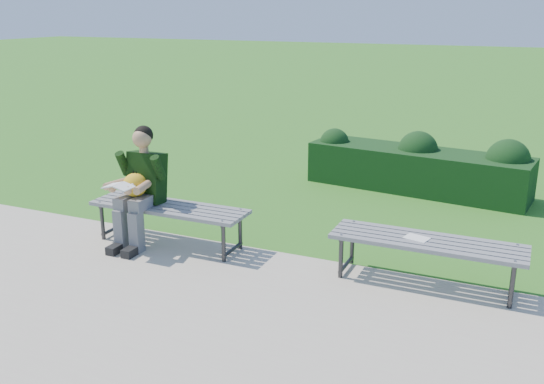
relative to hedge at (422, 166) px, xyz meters
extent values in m
plane|color=#157B15|center=(-0.72, -3.02, -0.37)|extent=(80.00, 80.00, 0.00)
cube|color=#C0B5A0|center=(-0.72, -4.77, -0.36)|extent=(30.00, 3.50, 0.02)
cube|color=#0C390F|center=(-0.07, -0.01, -0.07)|extent=(3.23, 1.18, 0.60)
sphere|color=#0C390F|center=(-1.36, 0.09, 0.20)|extent=(0.50, 0.50, 0.45)
sphere|color=#0C390F|center=(-0.09, 0.06, 0.20)|extent=(0.65, 0.65, 0.58)
sphere|color=#0C390F|center=(1.15, -0.05, 0.20)|extent=(0.67, 0.67, 0.60)
cube|color=slate|center=(-2.15, -3.51, 0.08)|extent=(1.80, 0.08, 0.04)
cube|color=slate|center=(-2.15, -3.40, 0.08)|extent=(1.80, 0.08, 0.04)
cube|color=slate|center=(-2.15, -3.30, 0.08)|extent=(1.80, 0.08, 0.04)
cube|color=slate|center=(-2.15, -3.20, 0.08)|extent=(1.80, 0.09, 0.04)
cube|color=slate|center=(-2.15, -3.09, 0.08)|extent=(1.80, 0.09, 0.04)
cylinder|color=#2D2D30|center=(-2.93, -3.49, -0.14)|extent=(0.04, 0.04, 0.41)
cylinder|color=#2D2D30|center=(-2.93, -3.11, -0.14)|extent=(0.04, 0.04, 0.41)
cylinder|color=#2D2D30|center=(-2.93, -3.30, 0.04)|extent=(0.04, 0.42, 0.04)
cylinder|color=#2D2D30|center=(-2.93, -3.30, -0.29)|extent=(0.04, 0.42, 0.04)
cylinder|color=gray|center=(-2.93, -3.51, 0.11)|extent=(0.02, 0.02, 0.01)
cylinder|color=gray|center=(-2.93, -3.09, 0.11)|extent=(0.02, 0.02, 0.01)
cylinder|color=#2D2D30|center=(-1.37, -3.49, -0.14)|extent=(0.04, 0.04, 0.41)
cylinder|color=#2D2D30|center=(-1.37, -3.11, -0.14)|extent=(0.04, 0.04, 0.41)
cylinder|color=#2D2D30|center=(-1.37, -3.30, 0.04)|extent=(0.04, 0.42, 0.04)
cylinder|color=#2D2D30|center=(-1.37, -3.30, -0.29)|extent=(0.04, 0.42, 0.04)
cylinder|color=gray|center=(-1.37, -3.51, 0.11)|extent=(0.02, 0.02, 0.01)
cylinder|color=gray|center=(-1.37, -3.09, 0.11)|extent=(0.02, 0.02, 0.01)
cube|color=slate|center=(0.64, -3.39, 0.08)|extent=(1.80, 0.08, 0.04)
cube|color=slate|center=(0.64, -3.28, 0.08)|extent=(1.80, 0.08, 0.04)
cube|color=slate|center=(0.64, -3.18, 0.08)|extent=(1.80, 0.09, 0.04)
cube|color=slate|center=(0.64, -3.08, 0.08)|extent=(1.80, 0.09, 0.04)
cube|color=slate|center=(0.64, -2.97, 0.08)|extent=(1.80, 0.09, 0.04)
cylinder|color=#2D2D30|center=(-0.14, -3.37, -0.14)|extent=(0.04, 0.04, 0.41)
cylinder|color=#2D2D30|center=(-0.14, -2.99, -0.14)|extent=(0.04, 0.04, 0.41)
cylinder|color=#2D2D30|center=(-0.14, -3.18, 0.04)|extent=(0.04, 0.42, 0.04)
cylinder|color=#2D2D30|center=(-0.14, -3.18, -0.29)|extent=(0.04, 0.42, 0.04)
cylinder|color=gray|center=(-0.14, -3.39, 0.11)|extent=(0.02, 0.02, 0.01)
cylinder|color=gray|center=(-0.14, -2.97, 0.11)|extent=(0.02, 0.02, 0.01)
cylinder|color=#2D2D30|center=(1.42, -3.37, -0.14)|extent=(0.04, 0.04, 0.41)
cylinder|color=#2D2D30|center=(1.42, -2.99, -0.14)|extent=(0.04, 0.04, 0.41)
cylinder|color=#2D2D30|center=(1.42, -3.18, 0.04)|extent=(0.04, 0.42, 0.04)
cylinder|color=#2D2D30|center=(1.42, -3.18, -0.29)|extent=(0.04, 0.42, 0.04)
cylinder|color=gray|center=(1.42, -3.39, 0.11)|extent=(0.02, 0.02, 0.01)
cylinder|color=gray|center=(1.42, -2.97, 0.11)|extent=(0.02, 0.02, 0.01)
cube|color=slate|center=(-2.55, -3.46, 0.17)|extent=(0.14, 0.42, 0.13)
cube|color=slate|center=(-2.35, -3.46, 0.17)|extent=(0.14, 0.42, 0.13)
cube|color=slate|center=(-2.55, -3.64, -0.12)|extent=(0.12, 0.13, 0.45)
cube|color=slate|center=(-2.35, -3.64, -0.12)|extent=(0.12, 0.13, 0.45)
cube|color=black|center=(-2.55, -3.74, -0.30)|extent=(0.11, 0.26, 0.09)
cube|color=black|center=(-2.35, -3.74, -0.30)|extent=(0.11, 0.26, 0.09)
cube|color=black|center=(-2.45, -3.26, 0.38)|extent=(0.40, 0.30, 0.59)
cylinder|color=tan|center=(-2.45, -3.28, 0.70)|extent=(0.10, 0.10, 0.08)
sphere|color=tan|center=(-2.45, -3.30, 0.83)|extent=(0.21, 0.21, 0.21)
sphere|color=black|center=(-2.45, -3.27, 0.86)|extent=(0.21, 0.21, 0.21)
cylinder|color=black|center=(-2.68, -3.36, 0.54)|extent=(0.10, 0.21, 0.30)
cylinder|color=black|center=(-2.22, -3.36, 0.54)|extent=(0.10, 0.21, 0.30)
cylinder|color=tan|center=(-2.62, -3.58, 0.37)|extent=(0.14, 0.31, 0.08)
cylinder|color=tan|center=(-2.28, -3.58, 0.37)|extent=(0.14, 0.31, 0.08)
sphere|color=tan|center=(-2.55, -3.74, 0.37)|extent=(0.09, 0.09, 0.09)
sphere|color=tan|center=(-2.35, -3.74, 0.37)|extent=(0.09, 0.09, 0.09)
sphere|color=gold|center=(-2.45, -3.48, 0.35)|extent=(0.26, 0.26, 0.26)
cone|color=#D95115|center=(-2.45, -3.59, 0.35)|extent=(0.08, 0.08, 0.08)
cone|color=black|center=(-2.47, -3.47, 0.48)|extent=(0.03, 0.05, 0.08)
cone|color=black|center=(-2.44, -3.46, 0.48)|extent=(0.03, 0.04, 0.07)
sphere|color=white|center=(-2.50, -3.58, 0.38)|extent=(0.05, 0.05, 0.05)
sphere|color=white|center=(-2.41, -3.58, 0.38)|extent=(0.05, 0.05, 0.05)
cube|color=white|center=(-2.53, -3.76, 0.42)|extent=(0.15, 0.20, 0.05)
cube|color=white|center=(-2.38, -3.76, 0.42)|extent=(0.15, 0.20, 0.05)
cube|color=white|center=(0.54, -3.18, 0.11)|extent=(0.25, 0.21, 0.01)
camera|label=1|loc=(1.46, -8.62, 2.19)|focal=40.00mm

